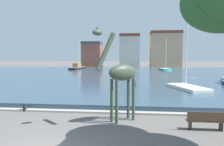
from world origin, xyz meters
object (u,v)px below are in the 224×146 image
(sailboat_teal, at_px, (166,70))
(mooring_bollard, at_px, (25,108))
(sailboat_white, at_px, (185,89))
(giraffe_statue, at_px, (121,74))
(park_bench, at_px, (206,120))
(sailboat_black, at_px, (79,68))

(sailboat_teal, distance_m, mooring_bollard, 40.47)
(sailboat_white, bearing_deg, giraffe_statue, -117.36)
(sailboat_white, relative_size, park_bench, 4.52)
(sailboat_teal, height_order, park_bench, sailboat_teal)
(sailboat_teal, xyz_separation_m, mooring_bollard, (-13.38, -38.19, -0.17))
(sailboat_white, xyz_separation_m, mooring_bollard, (-11.73, -8.92, -0.15))
(giraffe_statue, xyz_separation_m, sailboat_teal, (7.09, 39.78, -2.15))
(sailboat_black, height_order, sailboat_white, sailboat_white)
(sailboat_white, relative_size, mooring_bollard, 16.26)
(sailboat_black, bearing_deg, giraffe_statue, -72.66)
(sailboat_black, distance_m, mooring_bollard, 42.15)
(mooring_bollard, bearing_deg, sailboat_teal, 70.69)
(sailboat_black, xyz_separation_m, mooring_bollard, (7.17, -41.54, -0.36))
(giraffe_statue, distance_m, park_bench, 4.79)
(mooring_bollard, distance_m, park_bench, 10.81)
(giraffe_statue, bearing_deg, mooring_bollard, 165.79)
(sailboat_white, distance_m, park_bench, 11.64)
(giraffe_statue, height_order, sailboat_black, sailboat_black)
(sailboat_white, xyz_separation_m, sailboat_teal, (1.65, 29.27, 0.01))
(giraffe_statue, xyz_separation_m, mooring_bollard, (-6.29, 1.59, -2.32))
(sailboat_white, bearing_deg, sailboat_teal, 86.78)
(sailboat_black, height_order, sailboat_teal, sailboat_black)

